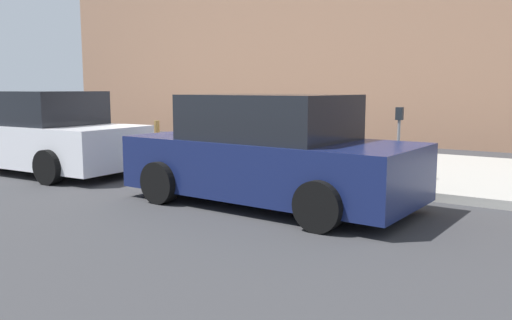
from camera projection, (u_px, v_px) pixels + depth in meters
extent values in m
plane|color=#333335|center=(167.00, 171.00, 11.10)|extent=(40.00, 40.00, 0.00)
cube|color=#9E9B93|center=(236.00, 155.00, 13.15)|extent=(18.00, 5.00, 0.14)
cube|color=#9EA0A8|center=(337.00, 159.00, 9.49)|extent=(0.37, 0.25, 0.63)
cube|color=black|center=(337.00, 159.00, 9.49)|extent=(0.37, 0.06, 0.64)
cylinder|color=gray|center=(345.00, 141.00, 9.36)|extent=(0.02, 0.02, 0.04)
cylinder|color=gray|center=(330.00, 141.00, 9.53)|extent=(0.02, 0.02, 0.04)
cylinder|color=black|center=(337.00, 140.00, 9.44)|extent=(0.30, 0.03, 0.02)
cylinder|color=black|center=(344.00, 176.00, 9.44)|extent=(0.04, 0.02, 0.04)
cylinder|color=black|center=(329.00, 174.00, 9.62)|extent=(0.04, 0.02, 0.04)
cube|color=red|center=(310.00, 154.00, 9.73)|extent=(0.49, 0.26, 0.78)
cube|color=black|center=(310.00, 154.00, 9.73)|extent=(0.48, 0.08, 0.79)
cylinder|color=gray|center=(320.00, 132.00, 9.58)|extent=(0.02, 0.02, 0.04)
cylinder|color=gray|center=(300.00, 131.00, 9.78)|extent=(0.02, 0.02, 0.04)
cylinder|color=black|center=(310.00, 131.00, 9.68)|extent=(0.41, 0.06, 0.02)
cylinder|color=black|center=(320.00, 174.00, 9.68)|extent=(0.05, 0.02, 0.04)
cylinder|color=black|center=(299.00, 172.00, 9.88)|extent=(0.05, 0.02, 0.04)
cube|color=#59601E|center=(285.00, 157.00, 10.06)|extent=(0.41, 0.22, 0.57)
cube|color=black|center=(285.00, 157.00, 10.06)|extent=(0.41, 0.06, 0.58)
cylinder|color=gray|center=(292.00, 142.00, 9.92)|extent=(0.02, 0.02, 0.04)
cylinder|color=gray|center=(278.00, 141.00, 10.12)|extent=(0.02, 0.02, 0.04)
cylinder|color=black|center=(285.00, 140.00, 10.02)|extent=(0.34, 0.05, 0.02)
cylinder|color=black|center=(292.00, 171.00, 9.99)|extent=(0.05, 0.02, 0.04)
cylinder|color=black|center=(277.00, 169.00, 10.20)|extent=(0.05, 0.02, 0.04)
cube|color=#0F606B|center=(261.00, 154.00, 10.37)|extent=(0.49, 0.27, 0.61)
cube|color=black|center=(261.00, 154.00, 10.37)|extent=(0.49, 0.07, 0.63)
cylinder|color=gray|center=(269.00, 134.00, 10.19)|extent=(0.02, 0.02, 0.19)
cylinder|color=gray|center=(252.00, 133.00, 10.43)|extent=(0.02, 0.02, 0.19)
cylinder|color=black|center=(261.00, 128.00, 10.30)|extent=(0.42, 0.04, 0.02)
cylinder|color=black|center=(269.00, 169.00, 10.28)|extent=(0.04, 0.02, 0.04)
cylinder|color=black|center=(252.00, 167.00, 10.53)|extent=(0.04, 0.02, 0.04)
cube|color=navy|center=(240.00, 149.00, 10.74)|extent=(0.43, 0.21, 0.72)
cube|color=black|center=(240.00, 149.00, 10.74)|extent=(0.43, 0.06, 0.73)
cylinder|color=gray|center=(247.00, 125.00, 10.56)|extent=(0.02, 0.02, 0.30)
cylinder|color=gray|center=(233.00, 124.00, 10.78)|extent=(0.02, 0.02, 0.30)
cylinder|color=black|center=(240.00, 117.00, 10.65)|extent=(0.36, 0.04, 0.02)
cylinder|color=black|center=(247.00, 166.00, 10.68)|extent=(0.05, 0.02, 0.04)
cylinder|color=black|center=(233.00, 164.00, 10.90)|extent=(0.05, 0.02, 0.04)
cube|color=black|center=(218.00, 150.00, 11.06)|extent=(0.49, 0.27, 0.59)
cube|color=black|center=(218.00, 150.00, 11.06)|extent=(0.49, 0.06, 0.60)
cylinder|color=gray|center=(226.00, 130.00, 10.88)|extent=(0.02, 0.02, 0.29)
cylinder|color=gray|center=(210.00, 129.00, 11.12)|extent=(0.02, 0.02, 0.29)
cylinder|color=black|center=(218.00, 122.00, 10.98)|extent=(0.42, 0.04, 0.02)
cylinder|color=black|center=(226.00, 164.00, 10.98)|extent=(0.04, 0.02, 0.04)
cylinder|color=black|center=(211.00, 162.00, 11.22)|extent=(0.04, 0.02, 0.04)
cylinder|color=#D89E0C|center=(180.00, 146.00, 11.57)|extent=(0.20, 0.20, 0.65)
sphere|color=#D89E0C|center=(180.00, 129.00, 11.52)|extent=(0.21, 0.21, 0.21)
cylinder|color=#D89E0C|center=(175.00, 144.00, 11.65)|extent=(0.09, 0.10, 0.09)
cylinder|color=#D89E0C|center=(185.00, 145.00, 11.48)|extent=(0.09, 0.10, 0.09)
cylinder|color=brown|center=(157.00, 140.00, 11.73)|extent=(0.12, 0.12, 0.88)
cylinder|color=slate|center=(398.00, 150.00, 9.10)|extent=(0.05, 0.05, 1.05)
cube|color=#1E2328|center=(399.00, 114.00, 9.01)|extent=(0.12, 0.09, 0.22)
cube|color=#141E4C|center=(269.00, 166.00, 7.82)|extent=(4.47, 2.00, 0.81)
cube|color=black|center=(269.00, 117.00, 7.72)|extent=(2.35, 1.77, 0.66)
cylinder|color=black|center=(160.00, 183.00, 7.90)|extent=(0.65, 0.24, 0.64)
cylinder|color=black|center=(236.00, 168.00, 9.39)|extent=(0.65, 0.24, 0.64)
cylinder|color=black|center=(319.00, 206.00, 6.32)|extent=(0.65, 0.24, 0.64)
cylinder|color=black|center=(380.00, 184.00, 7.81)|extent=(0.65, 0.24, 0.64)
cube|color=silver|center=(40.00, 143.00, 10.93)|extent=(4.78, 2.05, 0.82)
cube|color=black|center=(38.00, 108.00, 10.83)|extent=(2.52, 1.79, 0.67)
cylinder|color=black|center=(35.00, 148.00, 12.49)|extent=(0.65, 0.25, 0.64)
cylinder|color=black|center=(49.00, 167.00, 9.45)|extent=(0.65, 0.25, 0.64)
cylinder|color=black|center=(123.00, 156.00, 11.01)|extent=(0.65, 0.25, 0.64)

